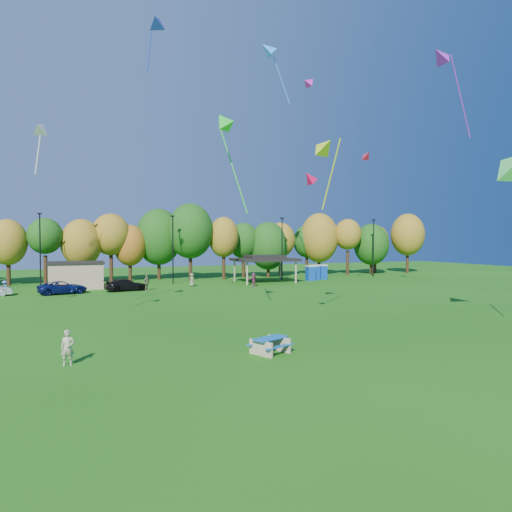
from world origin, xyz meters
name	(u,v)px	position (x,y,z in m)	size (l,w,h in m)	color
ground	(292,356)	(0.00, 0.00, 0.00)	(160.00, 160.00, 0.00)	#19600F
tree_line	(144,239)	(-1.03, 45.51, 5.91)	(93.57, 10.55, 11.15)	black
lamp_posts	(173,247)	(2.00, 40.00, 4.90)	(64.50, 0.25, 9.09)	black
utility_building	(76,275)	(-10.00, 38.00, 1.64)	(6.30, 4.30, 3.25)	tan
pavilion	(265,259)	(14.00, 37.00, 3.23)	(8.20, 6.20, 3.77)	tan
porta_potties	(316,272)	(22.60, 38.13, 1.10)	(3.75, 2.28, 2.18)	#0D42AB
picnic_table	(270,344)	(-0.82, 0.89, 0.48)	(2.37, 2.20, 0.82)	tan
kite_flyer	(68,348)	(-10.45, 2.30, 0.82)	(0.60, 0.39, 1.65)	#BAAD8C
car_c	(63,288)	(-11.39, 32.89, 0.69)	(2.30, 4.98, 1.39)	#0E1857
car_d	(126,285)	(-4.74, 33.36, 0.68)	(1.91, 4.70, 1.36)	black
far_person_0	(254,280)	(10.68, 32.67, 0.86)	(1.59, 0.51, 1.72)	#9E416A
far_person_1	(147,283)	(-2.50, 32.76, 0.92)	(1.08, 0.45, 1.84)	#848753
far_person_3	(192,280)	(3.46, 35.47, 0.84)	(0.82, 0.53, 1.68)	#7A8158
far_person_4	(5,288)	(-17.02, 33.68, 0.78)	(1.01, 0.58, 1.56)	teal
kite_4	(367,155)	(22.04, 25.05, 15.80)	(1.21, 1.55, 1.51)	red
kite_5	(310,82)	(11.85, 20.19, 21.52)	(1.68, 1.40, 1.48)	#D323B1
kite_7	(268,49)	(9.53, 25.57, 26.42)	(4.05, 2.04, 6.62)	#2892FF
kite_8	(223,123)	(-0.19, 10.72, 14.13)	(3.26, 3.75, 7.35)	green
kite_10	(441,56)	(21.92, 13.36, 23.01)	(4.99, 1.85, 8.52)	purple
kite_11	(309,178)	(3.81, 5.35, 9.77)	(1.20, 0.91, 1.16)	#D80C3F
kite_12	(41,129)	(-11.87, 9.87, 12.48)	(1.27, 2.17, 3.42)	#AFAFAF
kite_13	(158,23)	(-3.93, 15.49, 22.52)	(2.04, 2.91, 4.63)	#1B3098
kite_14	(325,147)	(6.78, 8.48, 12.54)	(1.89, 3.44, 5.59)	#BBDB17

